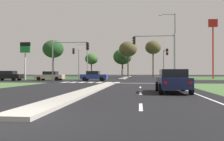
{
  "coord_description": "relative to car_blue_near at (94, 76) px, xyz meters",
  "views": [
    {
      "loc": [
        3.47,
        -5.99,
        1.31
      ],
      "look_at": [
        -0.41,
        27.11,
        1.58
      ],
      "focal_mm": 38.36,
      "sensor_mm": 36.0,
      "label": 1
    }
  ],
  "objects": [
    {
      "name": "treeline_second",
      "position": [
        -6.03,
        27.61,
        4.19
      ],
      "size": [
        3.53,
        3.53,
        6.5
      ],
      "color": "#423323",
      "rests_on": "ground"
    },
    {
      "name": "fuel_price_totem",
      "position": [
        -12.64,
        2.91,
        4.02
      ],
      "size": [
        1.8,
        0.24,
        6.55
      ],
      "color": "silver",
      "rests_on": "ground"
    },
    {
      "name": "median_island_near",
      "position": [
        3.64,
        -19.43,
        -0.71
      ],
      "size": [
        1.2,
        22.0,
        0.14
      ],
      "primitive_type": "cube",
      "color": "#ADA89E",
      "rests_on": "ground"
    },
    {
      "name": "median_island_far",
      "position": [
        3.64,
        24.57,
        -0.71
      ],
      "size": [
        1.2,
        36.0,
        0.14
      ],
      "primitive_type": "cube",
      "color": "gray",
      "rests_on": "ground"
    },
    {
      "name": "ground_plane",
      "position": [
        3.64,
        -0.43,
        -0.78
      ],
      "size": [
        200.0,
        200.0,
        0.0
      ],
      "primitive_type": "plane",
      "color": "black"
    },
    {
      "name": "car_beige_fourth",
      "position": [
        -7.35,
        0.7,
        -0.02
      ],
      "size": [
        4.64,
        1.96,
        1.48
      ],
      "rotation": [
        0.0,
        0.0,
        1.57
      ],
      "color": "#BCAD8E",
      "rests_on": "ground"
    },
    {
      "name": "crosswalk_bar_near",
      "position": [
        -2.76,
        -5.63,
        -0.77
      ],
      "size": [
        0.7,
        2.8,
        0.01
      ],
      "primitive_type": "cube",
      "color": "silver",
      "rests_on": "ground"
    },
    {
      "name": "lane_dash_third",
      "position": [
        7.14,
        -15.32,
        -0.77
      ],
      "size": [
        0.14,
        2.0,
        0.01
      ],
      "primitive_type": "cube",
      "color": "silver",
      "rests_on": "ground"
    },
    {
      "name": "car_blue_near",
      "position": [
        0.0,
        0.0,
        0.0
      ],
      "size": [
        4.16,
        2.0,
        1.53
      ],
      "rotation": [
        0.0,
        0.0,
        -1.57
      ],
      "color": "navy",
      "rests_on": "ground"
    },
    {
      "name": "treeline_fifth",
      "position": [
        10.56,
        27.51,
        7.1
      ],
      "size": [
        4.16,
        4.16,
        9.7
      ],
      "color": "#423323",
      "rests_on": "ground"
    },
    {
      "name": "traffic_signal_near_left",
      "position": [
        -2.16,
        -7.03,
        2.95
      ],
      "size": [
        4.87,
        0.32,
        5.37
      ],
      "color": "gray",
      "rests_on": "ground"
    },
    {
      "name": "car_navy_third",
      "position": [
        9.21,
        -20.6,
        -0.01
      ],
      "size": [
        2.0,
        4.34,
        1.51
      ],
      "color": "#161E47",
      "rests_on": "ground"
    },
    {
      "name": "street_lamp_second",
      "position": [
        12.38,
        1.81,
        5.07
      ],
      "size": [
        2.67,
        0.39,
        10.52
      ],
      "color": "gray",
      "rests_on": "ground"
    },
    {
      "name": "treeline_third",
      "position": [
        2.4,
        27.91,
        4.75
      ],
      "size": [
        4.96,
        4.96,
        7.66
      ],
      "color": "#423323",
      "rests_on": "ground"
    },
    {
      "name": "stop_bar_near",
      "position": [
        7.44,
        -7.43,
        -0.77
      ],
      "size": [
        6.4,
        0.5,
        0.01
      ],
      "primitive_type": "cube",
      "color": "silver",
      "rests_on": "ground"
    },
    {
      "name": "pedestrian_at_median",
      "position": [
        3.56,
        11.41,
        0.49
      ],
      "size": [
        0.34,
        0.34,
        1.85
      ],
      "rotation": [
        0.0,
        0.0,
        2.7
      ],
      "color": "#335184",
      "rests_on": "median_island_far"
    },
    {
      "name": "fastfood_pole_sign",
      "position": [
        21.96,
        14.48,
        8.08
      ],
      "size": [
        1.8,
        0.4,
        12.21
      ],
      "color": "red",
      "rests_on": "ground"
    },
    {
      "name": "lane_dash_near",
      "position": [
        7.14,
        -27.32,
        -0.77
      ],
      "size": [
        0.14,
        2.0,
        0.01
      ],
      "primitive_type": "cube",
      "color": "silver",
      "rests_on": "ground"
    },
    {
      "name": "lane_dash_second",
      "position": [
        7.14,
        -21.32,
        -0.77
      ],
      "size": [
        0.14,
        2.0,
        0.01
      ],
      "primitive_type": "cube",
      "color": "silver",
      "rests_on": "ground"
    },
    {
      "name": "crosswalk_bar_third",
      "position": [
        -0.46,
        -5.63,
        -0.77
      ],
      "size": [
        0.7,
        2.8,
        0.01
      ],
      "primitive_type": "cube",
      "color": "silver",
      "rests_on": "ground"
    },
    {
      "name": "edge_line_right",
      "position": [
        10.49,
        -18.43,
        -0.77
      ],
      "size": [
        0.14,
        24.0,
        0.01
      ],
      "primitive_type": "cube",
      "color": "silver",
      "rests_on": "ground"
    },
    {
      "name": "traffic_signal_near_right",
      "position": [
        9.42,
        -7.03,
        3.37
      ],
      "size": [
        5.16,
        0.32,
        6.01
      ],
      "color": "gray",
      "rests_on": "ground"
    },
    {
      "name": "crosswalk_bar_fourth",
      "position": [
        0.69,
        -5.63,
        -0.77
      ],
      "size": [
        0.7,
        2.8,
        0.01
      ],
      "primitive_type": "cube",
      "color": "silver",
      "rests_on": "ground"
    },
    {
      "name": "crosswalk_bar_sixth",
      "position": [
        2.99,
        -5.63,
        -0.77
      ],
      "size": [
        0.7,
        2.8,
        0.01
      ],
      "primitive_type": "cube",
      "color": "silver",
      "rests_on": "ground"
    },
    {
      "name": "crosswalk_bar_second",
      "position": [
        -1.61,
        -5.63,
        -0.77
      ],
      "size": [
        0.7,
        2.8,
        0.01
      ],
      "primitive_type": "cube",
      "color": "silver",
      "rests_on": "ground"
    },
    {
      "name": "treeline_fourth",
      "position": [
        4.16,
        23.14,
        6.34
      ],
      "size": [
        4.49,
        4.49,
        9.06
      ],
      "color": "#423323",
      "rests_on": "ground"
    },
    {
      "name": "street_lamp_third",
      "position": [
        -5.54,
        19.1,
        3.79
      ],
      "size": [
        2.43,
        1.15,
        8.04
      ],
      "color": "gray",
      "rests_on": "ground"
    },
    {
      "name": "grass_verge_far_left",
      "position": [
        -21.86,
        24.07,
        -0.78
      ],
      "size": [
        35.0,
        35.0,
        0.01
      ],
      "primitive_type": "cube",
      "color": "#2D4C28",
      "rests_on": "ground"
    },
    {
      "name": "treeline_near",
      "position": [
        -15.62,
        24.18,
        6.65
      ],
      "size": [
        5.47,
        5.47,
        9.79
      ],
      "color": "#423323",
      "rests_on": "ground"
    },
    {
      "name": "crosswalk_bar_fifth",
      "position": [
        1.84,
        -5.63,
        -0.77
      ],
      "size": [
        0.7,
        2.8,
        0.01
      ],
      "primitive_type": "cube",
      "color": "silver",
      "rests_on": "ground"
    },
    {
      "name": "crosswalk_bar_seventh",
      "position": [
        4.14,
        -5.63,
        -0.77
      ],
      "size": [
        0.7,
        2.8,
        0.01
      ],
      "primitive_type": "cube",
      "color": "silver",
      "rests_on": "ground"
    },
    {
      "name": "car_black_second",
      "position": [
        -13.66,
        -0.8,
        0.02
      ],
      "size": [
        4.61,
        1.98,
        1.56
      ],
      "rotation": [
        0.0,
        0.0,
        1.57
      ],
      "color": "black",
      "rests_on": "ground"
    },
    {
      "name": "traffic_signal_far_left",
      "position": [
        -3.96,
        4.79,
        3.07
      ],
      "size": [
        0.32,
        3.93,
        5.66
      ],
      "color": "gray",
      "rests_on": "ground"
    },
    {
      "name": "traffic_signal_far_right",
      "position": [
        11.24,
        3.99,
        2.89
      ],
      "size": [
        0.32,
        5.7,
        5.21
      ],
      "color": "gray",
      "rests_on": "ground"
    }
  ]
}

